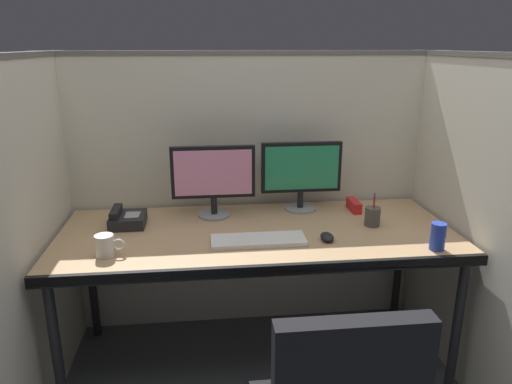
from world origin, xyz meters
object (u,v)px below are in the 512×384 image
object	(u,v)px
monitor_right	(301,171)
computer_mouse	(327,237)
soda_can	(438,236)
red_stapler	(354,205)
coffee_mug	(106,246)
desk	(257,241)
monitor_left	(213,176)
desk_phone	(127,219)
pen_cup	(372,216)
keyboard_main	(258,240)

from	to	relation	value
monitor_right	computer_mouse	distance (m)	0.48
soda_can	red_stapler	xyz separation A→B (m)	(-0.20, 0.55, -0.03)
monitor_right	coffee_mug	size ratio (longest dim) A/B	3.41
desk	soda_can	bearing A→B (deg)	-21.38
desk	computer_mouse	xyz separation A→B (m)	(0.31, -0.15, 0.07)
desk	monitor_left	distance (m)	0.41
desk_phone	pen_cup	bearing A→B (deg)	-6.55
keyboard_main	coffee_mug	world-z (taller)	coffee_mug
keyboard_main	desk	bearing A→B (deg)	85.28
monitor_right	computer_mouse	bearing A→B (deg)	-85.06
desk_phone	coffee_mug	bearing A→B (deg)	-95.57
monitor_right	pen_cup	bearing A→B (deg)	-41.86
keyboard_main	soda_can	xyz separation A→B (m)	(0.77, -0.16, 0.05)
desk	soda_can	world-z (taller)	soda_can
pen_cup	desk_phone	bearing A→B (deg)	173.45
monitor_left	pen_cup	bearing A→B (deg)	-16.21
monitor_right	keyboard_main	xyz separation A→B (m)	(-0.28, -0.43, -0.20)
monitor_left	soda_can	world-z (taller)	monitor_left
computer_mouse	coffee_mug	size ratio (longest dim) A/B	0.76
coffee_mug	pen_cup	size ratio (longest dim) A/B	0.76
monitor_right	keyboard_main	size ratio (longest dim) A/B	1.00
computer_mouse	red_stapler	size ratio (longest dim) A/B	0.64
monitor_right	computer_mouse	xyz separation A→B (m)	(0.04, -0.44, -0.20)
red_stapler	coffee_mug	distance (m)	1.31
monitor_right	computer_mouse	world-z (taller)	monitor_right
desk	keyboard_main	size ratio (longest dim) A/B	4.42
desk	desk_phone	world-z (taller)	desk_phone
keyboard_main	pen_cup	xyz separation A→B (m)	(0.59, 0.15, 0.04)
computer_mouse	coffee_mug	distance (m)	0.98
coffee_mug	monitor_left	bearing A→B (deg)	43.46
keyboard_main	soda_can	distance (m)	0.79
desk_phone	keyboard_main	bearing A→B (deg)	-24.83
keyboard_main	computer_mouse	world-z (taller)	computer_mouse
monitor_left	coffee_mug	world-z (taller)	monitor_left
computer_mouse	desk_phone	bearing A→B (deg)	162.41
red_stapler	desk_phone	bearing A→B (deg)	-175.50
computer_mouse	pen_cup	size ratio (longest dim) A/B	0.58
red_stapler	coffee_mug	bearing A→B (deg)	-159.71
keyboard_main	computer_mouse	distance (m)	0.32
pen_cup	computer_mouse	bearing A→B (deg)	-149.39
desk_phone	monitor_left	bearing A→B (deg)	11.20
keyboard_main	pen_cup	bearing A→B (deg)	14.36
desk	monitor_right	world-z (taller)	monitor_right
soda_can	desk_phone	world-z (taller)	soda_can
pen_cup	red_stapler	bearing A→B (deg)	94.85
desk_phone	desk	bearing A→B (deg)	-13.58
monitor_right	soda_can	xyz separation A→B (m)	(0.49, -0.59, -0.15)
desk	monitor_left	world-z (taller)	monitor_left
soda_can	desk_phone	xyz separation A→B (m)	(-1.40, 0.45, -0.03)
computer_mouse	coffee_mug	bearing A→B (deg)	-176.41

